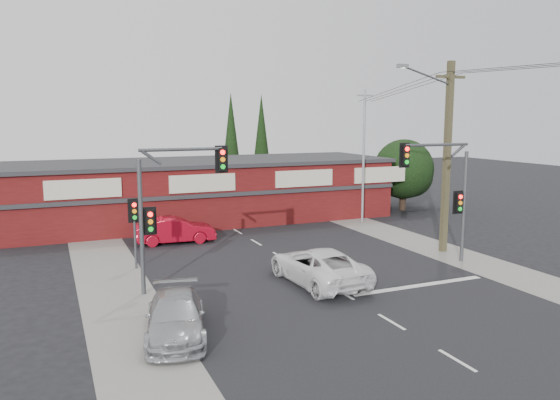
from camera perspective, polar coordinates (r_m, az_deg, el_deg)
name	(u,v)px	position (r m, az deg, el deg)	size (l,w,h in m)	color
ground	(330,286)	(23.69, 5.22, -8.92)	(120.00, 120.00, 0.00)	black
road_strip	(283,258)	(28.01, 0.34, -6.12)	(14.00, 70.00, 0.01)	black
verge_left	(110,277)	(25.94, -17.31, -7.71)	(3.00, 70.00, 0.02)	gray
verge_right	(419,243)	(32.26, 14.36, -4.41)	(3.00, 70.00, 0.02)	gray
stop_line	(419,286)	(24.32, 14.30, -8.66)	(6.50, 0.35, 0.01)	silver
white_suv	(318,266)	(23.84, 4.01, -6.86)	(2.56, 5.56, 1.55)	white
silver_suv	(176,317)	(18.56, -10.86, -11.89)	(1.87, 4.61, 1.34)	#ACAFB2
red_sedan	(175,230)	(31.84, -10.90, -3.12)	(1.57, 4.51, 1.49)	#AB0A1D
lane_dashes	(307,272)	(25.54, 2.89, -7.56)	(0.12, 41.95, 0.01)	silver
shop_building	(202,190)	(38.44, -8.17, 1.05)	(27.30, 8.40, 4.22)	#501010
tree_cluster	(402,172)	(43.74, 12.65, 2.84)	(5.90, 5.10, 5.50)	#2D2116
conifer_near	(231,138)	(46.15, -5.12, 6.51)	(1.80, 1.80, 9.25)	#2D2116
conifer_far	(261,136)	(49.21, -1.95, 6.67)	(1.80, 1.80, 9.25)	#2D2116
traffic_mast_left	(167,197)	(22.51, -11.70, 0.28)	(3.77, 0.27, 5.97)	#47494C
traffic_mast_right	(447,184)	(27.51, 17.01, 1.60)	(3.96, 0.27, 5.97)	#47494C
pedestal_signal	(134,219)	(26.52, -14.98, -1.93)	(0.55, 0.27, 3.38)	#47494C
utility_pole	(445,151)	(29.87, 16.89, 4.92)	(4.38, 0.59, 10.00)	#4E472C
steel_pole	(364,154)	(37.58, 8.73, 4.80)	(1.20, 0.16, 9.00)	gray
power_lines	(538,72)	(26.03, 25.33, 12.02)	(2.01, 29.00, 1.22)	black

